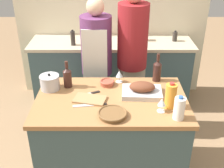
# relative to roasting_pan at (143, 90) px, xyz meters

# --- Properties ---
(kitchen_island) EXTENTS (1.34, 0.82, 0.88)m
(kitchen_island) POSITION_rel_roasting_pan_xyz_m (-0.28, -0.07, -0.49)
(kitchen_island) COLOR #3D565B
(kitchen_island) RESTS_ON ground_plane
(back_counter) EXTENTS (2.16, 0.60, 0.90)m
(back_counter) POSITION_rel_roasting_pan_xyz_m (-0.28, 1.35, -0.48)
(back_counter) COLOR #3D565B
(back_counter) RESTS_ON ground_plane
(back_wall) EXTENTS (2.66, 0.10, 2.55)m
(back_wall) POSITION_rel_roasting_pan_xyz_m (-0.28, 1.70, 0.34)
(back_wall) COLOR beige
(back_wall) RESTS_ON ground_plane
(roasting_pan) EXTENTS (0.37, 0.26, 0.12)m
(roasting_pan) POSITION_rel_roasting_pan_xyz_m (0.00, 0.00, 0.00)
(roasting_pan) COLOR #BCBCC1
(roasting_pan) RESTS_ON kitchen_island
(wicker_basket) EXTENTS (0.24, 0.24, 0.04)m
(wicker_basket) POSITION_rel_roasting_pan_xyz_m (-0.27, -0.34, -0.03)
(wicker_basket) COLOR brown
(wicker_basket) RESTS_ON kitchen_island
(cutting_board) EXTENTS (0.30, 0.22, 0.02)m
(cutting_board) POSITION_rel_roasting_pan_xyz_m (-0.46, -0.10, -0.04)
(cutting_board) COLOR #AD7F51
(cutting_board) RESTS_ON kitchen_island
(stock_pot) EXTENTS (0.18, 0.18, 0.16)m
(stock_pot) POSITION_rel_roasting_pan_xyz_m (-0.85, 0.11, 0.02)
(stock_pot) COLOR #B7B7BC
(stock_pot) RESTS_ON kitchen_island
(mixing_bowl) EXTENTS (0.14, 0.14, 0.05)m
(mixing_bowl) POSITION_rel_roasting_pan_xyz_m (-0.32, 0.18, -0.02)
(mixing_bowl) COLOR #A84C38
(mixing_bowl) RESTS_ON kitchen_island
(juice_jug) EXTENTS (0.09, 0.09, 0.23)m
(juice_jug) POSITION_rel_roasting_pan_xyz_m (0.21, -0.20, 0.06)
(juice_jug) COLOR orange
(juice_jug) RESTS_ON kitchen_island
(milk_jug) EXTENTS (0.09, 0.09, 0.20)m
(milk_jug) POSITION_rel_roasting_pan_xyz_m (0.25, -0.37, 0.05)
(milk_jug) COLOR white
(milk_jug) RESTS_ON kitchen_island
(wine_bottle_green) EXTENTS (0.08, 0.08, 0.26)m
(wine_bottle_green) POSITION_rel_roasting_pan_xyz_m (-0.69, 0.15, 0.06)
(wine_bottle_green) COLOR #381E19
(wine_bottle_green) RESTS_ON kitchen_island
(wine_bottle_dark) EXTENTS (0.08, 0.08, 0.28)m
(wine_bottle_dark) POSITION_rel_roasting_pan_xyz_m (0.17, 0.28, 0.06)
(wine_bottle_dark) COLOR #381E19
(wine_bottle_dark) RESTS_ON kitchen_island
(wine_glass_left) EXTENTS (0.07, 0.07, 0.12)m
(wine_glass_left) POSITION_rel_roasting_pan_xyz_m (0.13, -0.27, 0.04)
(wine_glass_left) COLOR silver
(wine_glass_left) RESTS_ON kitchen_island
(wine_glass_right) EXTENTS (0.07, 0.07, 0.12)m
(wine_glass_right) POSITION_rel_roasting_pan_xyz_m (-0.20, 0.25, 0.03)
(wine_glass_right) COLOR silver
(wine_glass_right) RESTS_ON kitchen_island
(knife_chef) EXTENTS (0.29, 0.07, 0.01)m
(knife_chef) POSITION_rel_roasting_pan_xyz_m (-0.45, -0.18, -0.04)
(knife_chef) COLOR #B7B7BC
(knife_chef) RESTS_ON kitchen_island
(knife_paring) EXTENTS (0.21, 0.12, 0.01)m
(knife_paring) POSITION_rel_roasting_pan_xyz_m (-0.48, 0.01, -0.04)
(knife_paring) COLOR #B7B7BC
(knife_paring) RESTS_ON kitchen_island
(stand_mixer) EXTENTS (0.18, 0.14, 0.29)m
(stand_mixer) POSITION_rel_roasting_pan_xyz_m (-0.04, 1.40, 0.09)
(stand_mixer) COLOR #B22323
(stand_mixer) RESTS_ON back_counter
(condiment_bottle_tall) EXTENTS (0.06, 0.06, 0.14)m
(condiment_bottle_tall) POSITION_rel_roasting_pan_xyz_m (0.56, 1.37, 0.03)
(condiment_bottle_tall) COLOR #332D28
(condiment_bottle_tall) RESTS_ON back_counter
(condiment_bottle_short) EXTENTS (0.06, 0.06, 0.20)m
(condiment_bottle_short) POSITION_rel_roasting_pan_xyz_m (-0.77, 1.22, 0.06)
(condiment_bottle_short) COLOR #332D28
(condiment_bottle_short) RESTS_ON back_counter
(person_cook_aproned) EXTENTS (0.34, 0.34, 1.61)m
(person_cook_aproned) POSITION_rel_roasting_pan_xyz_m (-0.44, 0.68, -0.04)
(person_cook_aproned) COLOR beige
(person_cook_aproned) RESTS_ON ground_plane
(person_cook_guest) EXTENTS (0.33, 0.33, 1.75)m
(person_cook_guest) POSITION_rel_roasting_pan_xyz_m (-0.05, 0.70, 0.05)
(person_cook_guest) COLOR beige
(person_cook_guest) RESTS_ON ground_plane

